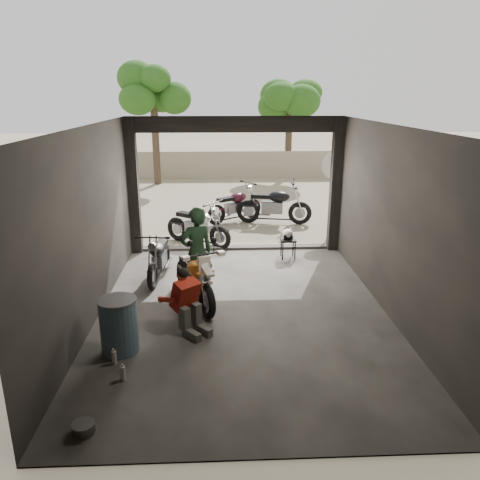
{
  "coord_description": "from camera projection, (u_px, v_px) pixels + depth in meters",
  "views": [
    {
      "loc": [
        -0.39,
        -7.47,
        3.67
      ],
      "look_at": [
        -0.02,
        0.6,
        1.15
      ],
      "focal_mm": 35.0,
      "sensor_mm": 36.0,
      "label": 1
    }
  ],
  "objects": [
    {
      "name": "tree_left",
      "position": [
        153.0,
        86.0,
        18.83
      ],
      "size": [
        2.2,
        2.2,
        5.6
      ],
      "color": "#382B1E",
      "rests_on": "ground"
    },
    {
      "name": "ground",
      "position": [
        243.0,
        312.0,
        8.23
      ],
      "size": [
        80.0,
        80.0,
        0.0
      ],
      "primitive_type": "plane",
      "color": "#7A6D56",
      "rests_on": "ground"
    },
    {
      "name": "outside_bike_a",
      "position": [
        198.0,
        223.0,
        11.73
      ],
      "size": [
        1.83,
        1.61,
        1.18
      ],
      "primitive_type": null,
      "rotation": [
        0.0,
        0.0,
        0.94
      ],
      "color": "black",
      "rests_on": "ground"
    },
    {
      "name": "left_bike",
      "position": [
        159.0,
        254.0,
        9.62
      ],
      "size": [
        0.78,
        1.59,
        1.04
      ],
      "primitive_type": null,
      "rotation": [
        0.0,
        0.0,
        -0.1
      ],
      "color": "black",
      "rests_on": "ground"
    },
    {
      "name": "stool",
      "position": [
        288.0,
        242.0,
        10.81
      ],
      "size": [
        0.34,
        0.34,
        0.47
      ],
      "rotation": [
        0.0,
        0.0,
        -0.03
      ],
      "color": "black",
      "rests_on": "ground"
    },
    {
      "name": "tree_right",
      "position": [
        290.0,
        97.0,
        20.64
      ],
      "size": [
        2.2,
        2.2,
        5.0
      ],
      "color": "#382B1E",
      "rests_on": "ground"
    },
    {
      "name": "outside_bike_b",
      "position": [
        235.0,
        203.0,
        13.92
      ],
      "size": [
        1.8,
        1.55,
        1.15
      ],
      "primitive_type": null,
      "rotation": [
        0.0,
        0.0,
        2.18
      ],
      "color": "#410F1D",
      "rests_on": "ground"
    },
    {
      "name": "garage",
      "position": [
        241.0,
        234.0,
        8.37
      ],
      "size": [
        7.0,
        7.13,
        3.2
      ],
      "color": "#2D2B28",
      "rests_on": "ground"
    },
    {
      "name": "rider",
      "position": [
        197.0,
        253.0,
        8.62
      ],
      "size": [
        0.75,
        0.64,
        1.74
      ],
      "primitive_type": "imported",
      "rotation": [
        0.0,
        0.0,
        3.57
      ],
      "color": "black",
      "rests_on": "ground"
    },
    {
      "name": "oil_drum",
      "position": [
        119.0,
        326.0,
        6.84
      ],
      "size": [
        0.57,
        0.57,
        0.84
      ],
      "primitive_type": "cylinder",
      "rotation": [
        0.0,
        0.0,
        0.04
      ],
      "color": "#3C5965",
      "rests_on": "ground"
    },
    {
      "name": "helmet",
      "position": [
        288.0,
        234.0,
        10.79
      ],
      "size": [
        0.26,
        0.27,
        0.23
      ],
      "primitive_type": "ellipsoid",
      "rotation": [
        0.0,
        0.0,
        -0.1
      ],
      "color": "silver",
      "rests_on": "stool"
    },
    {
      "name": "boundary_wall",
      "position": [
        227.0,
        164.0,
        21.4
      ],
      "size": [
        18.0,
        0.3,
        1.2
      ],
      "primitive_type": "cube",
      "color": "gray",
      "rests_on": "ground"
    },
    {
      "name": "mechanic",
      "position": [
        190.0,
        304.0,
        7.36
      ],
      "size": [
        0.87,
        0.88,
        1.03
      ],
      "primitive_type": null,
      "rotation": [
        0.0,
        0.0,
        0.71
      ],
      "color": "red",
      "rests_on": "ground"
    },
    {
      "name": "main_bike",
      "position": [
        194.0,
        274.0,
        8.42
      ],
      "size": [
        1.28,
        1.84,
        1.13
      ],
      "primitive_type": null,
      "rotation": [
        0.0,
        0.0,
        0.38
      ],
      "color": "beige",
      "rests_on": "ground"
    },
    {
      "name": "sign_post",
      "position": [
        334.0,
        179.0,
        12.59
      ],
      "size": [
        0.74,
        0.08,
        2.22
      ],
      "rotation": [
        0.0,
        0.0,
        0.4
      ],
      "color": "black",
      "rests_on": "ground"
    },
    {
      "name": "outside_bike_c",
      "position": [
        274.0,
        202.0,
        13.67
      ],
      "size": [
        2.02,
        1.12,
        1.29
      ],
      "primitive_type": null,
      "rotation": [
        0.0,
        0.0,
        1.39
      ],
      "color": "black",
      "rests_on": "ground"
    }
  ]
}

